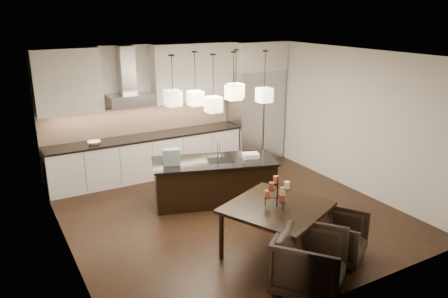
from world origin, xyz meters
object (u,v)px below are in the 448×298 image
refrigerator (255,115)px  island_body (214,181)px  armchair_right (338,237)px  dining_table (276,230)px  armchair_left (310,262)px

refrigerator → island_body: (-2.08, -1.77, -0.69)m
refrigerator → armchair_right: bearing=-108.4°
dining_table → armchair_right: (0.73, -0.53, -0.05)m
island_body → dining_table: 2.15m
armchair_right → island_body: bearing=71.2°
armchair_left → dining_table: bearing=43.7°
island_body → armchair_right: island_body is taller
refrigerator → armchair_right: size_ratio=2.83×
refrigerator → dining_table: refrigerator is taller
dining_table → armchair_left: armchair_left is taller
armchair_left → armchair_right: bearing=-14.4°
armchair_left → refrigerator: bearing=25.8°
island_body → armchair_right: 2.74m
dining_table → armchair_left: size_ratio=1.48×
dining_table → refrigerator: bearing=36.6°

